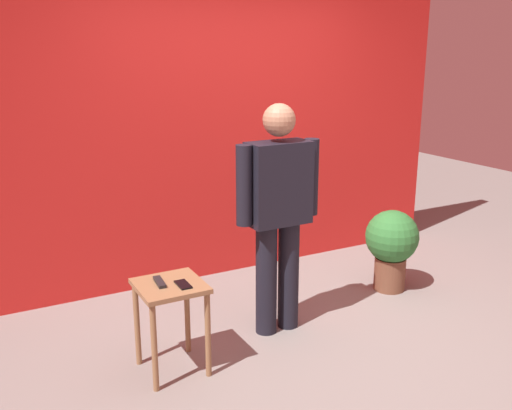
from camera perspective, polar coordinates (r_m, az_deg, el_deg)
name	(u,v)px	position (r m, az deg, el deg)	size (l,w,h in m)	color
ground_plane	(335,348)	(4.03, 7.88, -13.98)	(12.00, 12.00, 0.00)	gray
back_wall_red	(227,102)	(4.97, -2.96, 10.21)	(4.41, 0.12, 3.05)	red
standing_person	(278,208)	(3.92, 2.23, -0.32)	(0.64, 0.24, 1.62)	black
side_table	(171,302)	(3.59, -8.52, -9.61)	(0.40, 0.40, 0.59)	olive
cell_phone	(183,285)	(3.50, -7.29, -7.89)	(0.07, 0.14, 0.01)	black
tv_remote	(160,282)	(3.55, -9.61, -7.60)	(0.04, 0.17, 0.02)	black
potted_plant	(392,243)	(4.87, 13.39, -3.74)	(0.44, 0.44, 0.69)	brown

